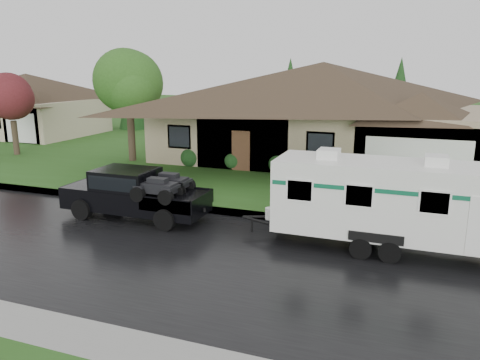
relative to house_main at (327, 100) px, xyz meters
name	(u,v)px	position (x,y,z in m)	size (l,w,h in m)	color
ground	(185,230)	(-2.29, -13.84, -3.59)	(140.00, 140.00, 0.00)	#285319
road	(155,251)	(-2.29, -15.84, -3.59)	(140.00, 8.00, 0.01)	black
curb	(211,210)	(-2.29, -11.59, -3.52)	(140.00, 0.50, 0.15)	gray
lawn	(292,154)	(-2.29, 1.16, -3.52)	(140.00, 26.00, 0.15)	#285319
house_main	(327,100)	(0.00, 0.00, 0.00)	(19.44, 10.80, 6.90)	gray
house_far	(29,99)	(-24.07, 2.02, -0.62)	(10.80, 8.64, 5.80)	#BEAC8D
tree_left_green	(129,86)	(-10.42, -4.46, 0.84)	(3.73, 3.73, 6.17)	#382B1E
tree_red	(11,101)	(-18.24, -5.34, -0.12)	(2.90, 2.90, 4.80)	#382B1E
shrub_row	(303,164)	(-0.29, -4.54, -2.94)	(13.60, 1.00, 1.00)	#143814
pickup_truck	(133,192)	(-4.74, -13.18, -2.62)	(5.44, 2.07, 1.81)	black
travel_trailer	(381,198)	(4.06, -13.18, -1.99)	(6.71, 2.36, 3.01)	white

